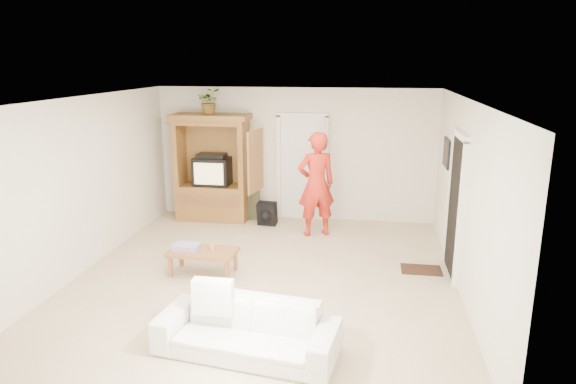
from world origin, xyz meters
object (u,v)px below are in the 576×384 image
object	(u,v)px
coffee_table	(203,253)
armoire	(214,175)
man	(316,184)
sofa	(247,329)

from	to	relation	value
coffee_table	armoire	bearing A→B (deg)	105.50
coffee_table	man	bearing A→B (deg)	56.30
man	coffee_table	bearing A→B (deg)	29.97
man	sofa	distance (m)	4.10
armoire	coffee_table	xyz separation A→B (m)	(0.64, -2.70, -0.59)
armoire	coffee_table	bearing A→B (deg)	-76.67
armoire	man	bearing A→B (deg)	-17.57
armoire	man	distance (m)	2.21
man	sofa	bearing A→B (deg)	61.34
armoire	man	xyz separation A→B (m)	(2.11, -0.67, 0.04)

